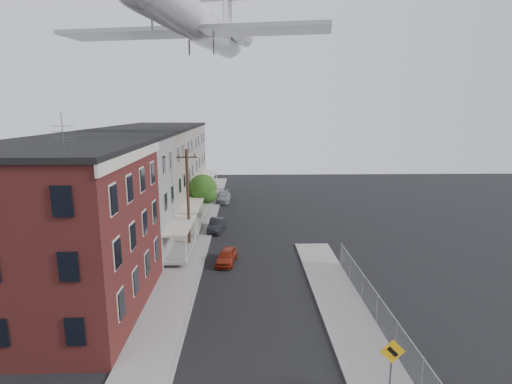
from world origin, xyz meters
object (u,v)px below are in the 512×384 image
at_px(street_tree, 204,190).
at_px(car_mid, 216,225).
at_px(utility_pole, 188,199).
at_px(car_near, 226,256).
at_px(car_far, 223,197).
at_px(airplane, 200,24).
at_px(warning_sign, 392,359).

distance_m(street_tree, car_mid, 5.43).
xyz_separation_m(utility_pole, car_near, (3.44, -3.30, -4.08)).
relative_size(utility_pole, car_far, 1.90).
bearing_deg(car_near, airplane, 116.62).
bearing_deg(car_mid, warning_sign, -64.19).
relative_size(street_tree, car_far, 1.10).
bearing_deg(car_far, utility_pole, -97.11).
bearing_deg(airplane, car_far, 86.36).
distance_m(utility_pole, car_mid, 7.19).
relative_size(warning_sign, utility_pole, 0.31).
xyz_separation_m(warning_sign, airplane, (-10.18, 22.68, 17.80)).
height_order(warning_sign, car_near, warning_sign).
height_order(car_near, car_mid, car_mid).
relative_size(street_tree, car_mid, 1.36).
relative_size(car_mid, car_far, 0.81).
bearing_deg(car_far, airplane, -94.74).
xyz_separation_m(car_mid, car_far, (0.00, 13.41, 0.06)).
relative_size(car_far, airplane, 0.18).
xyz_separation_m(warning_sign, utility_pole, (-11.20, 19.03, 2.79)).
relative_size(warning_sign, car_far, 0.59).
xyz_separation_m(street_tree, car_near, (3.11, -13.23, -2.86)).
bearing_deg(car_mid, car_far, 95.33).
xyz_separation_m(warning_sign, street_tree, (-10.87, 28.95, 1.57)).
height_order(car_far, airplane, airplane).
distance_m(utility_pole, street_tree, 10.00).
bearing_deg(warning_sign, car_far, 103.60).
bearing_deg(utility_pole, warning_sign, -59.52).
relative_size(warning_sign, car_mid, 0.73).
height_order(warning_sign, car_mid, warning_sign).
bearing_deg(car_near, car_far, 101.18).
distance_m(car_mid, airplane, 19.18).
bearing_deg(utility_pole, airplane, 74.36).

